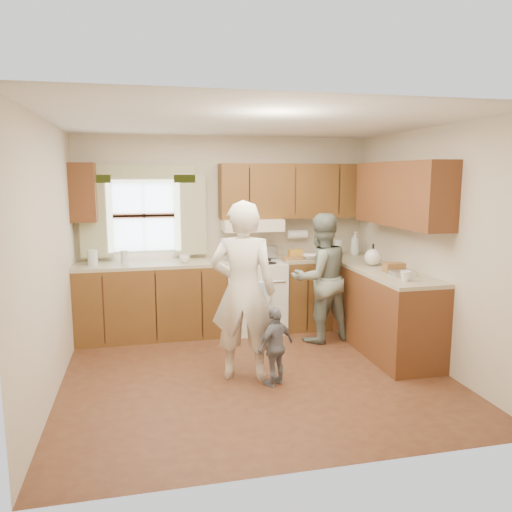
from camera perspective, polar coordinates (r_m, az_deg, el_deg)
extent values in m
plane|color=#4A2417|center=(5.24, -0.10, -13.25)|extent=(3.80, 3.80, 0.00)
plane|color=white|center=(4.87, -0.10, 15.08)|extent=(3.80, 3.80, 0.00)
plane|color=beige|center=(6.61, -3.46, 2.65)|extent=(3.80, 0.00, 3.80)
plane|color=beige|center=(3.25, 6.74, -4.23)|extent=(3.80, 0.00, 3.80)
plane|color=beige|center=(4.86, -22.54, -0.41)|extent=(0.00, 3.50, 3.50)
plane|color=beige|center=(5.63, 19.12, 1.02)|extent=(0.00, 3.50, 3.50)
cube|color=#42260E|center=(6.37, -11.79, -5.10)|extent=(1.82, 0.60, 0.90)
cube|color=#42260E|center=(6.79, 7.87, -4.10)|extent=(1.22, 0.60, 0.90)
cube|color=#482210|center=(5.92, 14.56, -6.30)|extent=(0.60, 1.65, 0.90)
cube|color=tan|center=(6.27, -11.93, -0.93)|extent=(1.82, 0.60, 0.04)
cube|color=tan|center=(6.70, 7.95, -0.18)|extent=(1.22, 0.60, 0.04)
cube|color=tan|center=(5.81, 14.75, -1.83)|extent=(0.60, 1.65, 0.04)
cube|color=#42260E|center=(6.61, 4.52, 7.43)|extent=(2.00, 0.33, 0.70)
cube|color=#482210|center=(6.35, -19.14, 6.88)|extent=(0.30, 0.33, 0.70)
cube|color=#482210|center=(5.78, 16.30, 6.84)|extent=(0.33, 1.65, 0.70)
cube|color=beige|center=(6.42, -0.48, 3.60)|extent=(0.76, 0.45, 0.15)
cube|color=silver|center=(6.47, -12.68, 4.53)|extent=(0.90, 0.03, 0.90)
cube|color=#EAE945|center=(6.45, -17.85, 4.30)|extent=(0.40, 0.05, 1.02)
cube|color=#EAE945|center=(6.45, -7.51, 4.66)|extent=(0.40, 0.05, 1.02)
cube|color=#EAE945|center=(6.40, -12.84, 9.14)|extent=(1.30, 0.05, 0.22)
cylinder|color=white|center=(6.73, 4.70, 2.50)|extent=(0.27, 0.12, 0.12)
imported|color=silver|center=(6.18, -8.15, -0.33)|extent=(0.14, 0.14, 0.10)
imported|color=silver|center=(6.84, 11.24, 1.44)|extent=(0.13, 0.13, 0.32)
imported|color=silver|center=(6.45, 6.23, -0.09)|extent=(0.25, 0.25, 0.05)
imported|color=silver|center=(5.28, 16.72, -2.21)|extent=(0.12, 0.12, 0.11)
cylinder|color=silver|center=(6.26, -18.18, -0.17)|extent=(0.12, 0.12, 0.18)
cube|color=olive|center=(6.40, 4.22, -0.28)|extent=(0.25, 0.19, 0.02)
cube|color=gold|center=(6.59, 4.53, 0.34)|extent=(0.18, 0.13, 0.10)
cylinder|color=silver|center=(6.59, 7.70, 0.84)|extent=(0.13, 0.13, 0.22)
cylinder|color=silver|center=(6.76, 9.41, 0.94)|extent=(0.11, 0.11, 0.21)
sphere|color=silver|center=(6.08, 13.21, -0.14)|extent=(0.20, 0.20, 0.20)
cube|color=olive|center=(5.74, 15.51, -1.27)|extent=(0.23, 0.12, 0.10)
cube|color=silver|center=(5.55, 16.38, -1.92)|extent=(0.24, 0.17, 0.06)
cylinder|color=silver|center=(6.23, -14.81, -0.14)|extent=(0.09, 0.09, 0.17)
cube|color=silver|center=(6.49, -0.30, -4.62)|extent=(0.76, 0.64, 0.90)
cube|color=#B7B7BC|center=(6.64, -0.79, 0.43)|extent=(0.76, 0.10, 0.16)
cylinder|color=#B7B7BC|center=(6.13, 0.35, -3.05)|extent=(0.68, 0.03, 0.03)
cube|color=#4F80B8|center=(6.18, 0.84, -5.06)|extent=(0.22, 0.02, 0.42)
cylinder|color=black|center=(6.48, -2.09, -0.55)|extent=(0.18, 0.18, 0.01)
cylinder|color=black|center=(6.56, 1.00, -0.43)|extent=(0.18, 0.18, 0.01)
cylinder|color=black|center=(6.24, -1.66, -0.93)|extent=(0.18, 0.18, 0.01)
cylinder|color=black|center=(6.32, 1.55, -0.80)|extent=(0.18, 0.18, 0.01)
imported|color=white|center=(4.88, -1.48, -4.02)|extent=(0.74, 0.60, 1.77)
imported|color=#244231|center=(6.07, 7.37, -2.49)|extent=(0.87, 0.74, 1.56)
imported|color=gray|center=(4.85, 2.25, -10.27)|extent=(0.48, 0.39, 0.77)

